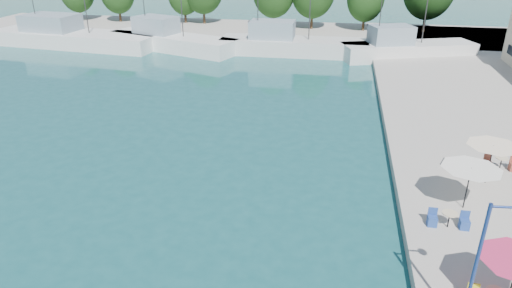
% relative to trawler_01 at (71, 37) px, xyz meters
% --- Properties ---
extents(quay_far, '(90.00, 16.00, 0.60)m').
position_rel_trawler_01_xyz_m(quay_far, '(23.42, 11.97, -0.77)').
color(quay_far, '#ADA69C').
rests_on(quay_far, ground).
extents(trawler_01, '(22.38, 7.93, 10.20)m').
position_rel_trawler_01_xyz_m(trawler_01, '(0.00, 0.00, 0.00)').
color(trawler_01, silver).
rests_on(trawler_01, ground).
extents(trawler_02, '(17.40, 9.81, 10.20)m').
position_rel_trawler_01_xyz_m(trawler_02, '(13.06, 0.48, 0.00)').
color(trawler_02, white).
rests_on(trawler_02, ground).
extents(trawler_03, '(17.29, 4.70, 10.20)m').
position_rel_trawler_01_xyz_m(trawler_03, '(27.90, 0.75, 0.00)').
color(trawler_03, silver).
rests_on(trawler_03, ground).
extents(trawler_04, '(15.48, 8.68, 10.20)m').
position_rel_trawler_01_xyz_m(trawler_04, '(41.02, 0.72, 0.00)').
color(trawler_04, silver).
rests_on(trawler_04, ground).
extents(umbrella_white, '(2.84, 2.84, 2.19)m').
position_rel_trawler_01_xyz_m(umbrella_white, '(40.43, -32.34, 1.47)').
color(umbrella_white, black).
rests_on(umbrella_white, quay_right).
extents(umbrella_cream, '(2.75, 2.75, 2.21)m').
position_rel_trawler_01_xyz_m(umbrella_cream, '(42.17, -29.46, 1.50)').
color(umbrella_cream, black).
rests_on(umbrella_cream, quay_right).
extents(cafe_table_02, '(1.82, 0.70, 0.76)m').
position_rel_trawler_01_xyz_m(cafe_table_02, '(39.36, -34.22, -0.18)').
color(cafe_table_02, black).
rests_on(cafe_table_02, quay_right).
extents(cafe_table_03, '(1.82, 0.70, 0.76)m').
position_rel_trawler_01_xyz_m(cafe_table_03, '(43.37, -27.69, -0.18)').
color(cafe_table_03, black).
rests_on(cafe_table_03, quay_right).
extents(street_lamp, '(1.04, 0.36, 5.03)m').
position_rel_trawler_01_xyz_m(street_lamp, '(38.95, -40.43, 3.02)').
color(street_lamp, navy).
rests_on(street_lamp, quay_right).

